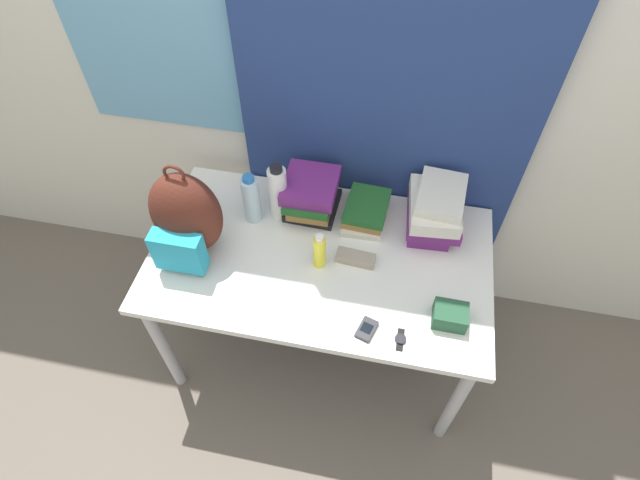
% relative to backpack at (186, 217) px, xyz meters
% --- Properties ---
extents(ground_plane, '(12.00, 12.00, 0.00)m').
position_rel_backpack_xyz_m(ground_plane, '(0.49, -0.33, -0.89)').
color(ground_plane, '#665B51').
extents(wall_back, '(6.00, 0.06, 2.50)m').
position_rel_backpack_xyz_m(wall_back, '(0.49, 0.52, 0.37)').
color(wall_back, silver).
rests_on(wall_back, ground_plane).
extents(curtain_blue, '(1.13, 0.04, 2.50)m').
position_rel_backpack_xyz_m(curtain_blue, '(0.66, 0.47, 0.36)').
color(curtain_blue, navy).
rests_on(curtain_blue, ground_plane).
extents(desk, '(1.32, 0.77, 0.71)m').
position_rel_backpack_xyz_m(desk, '(0.49, 0.06, -0.26)').
color(desk, silver).
rests_on(desk, ground_plane).
extents(backpack, '(0.27, 0.25, 0.43)m').
position_rel_backpack_xyz_m(backpack, '(0.00, 0.00, 0.00)').
color(backpack, '#512319').
rests_on(backpack, desk).
extents(book_stack_left, '(0.22, 0.25, 0.17)m').
position_rel_backpack_xyz_m(book_stack_left, '(0.41, 0.29, -0.09)').
color(book_stack_left, black).
rests_on(book_stack_left, desk).
extents(book_stack_center, '(0.18, 0.24, 0.09)m').
position_rel_backpack_xyz_m(book_stack_center, '(0.64, 0.29, -0.14)').
color(book_stack_center, silver).
rests_on(book_stack_center, desk).
extents(book_stack_right, '(0.22, 0.29, 0.20)m').
position_rel_backpack_xyz_m(book_stack_right, '(0.90, 0.29, -0.07)').
color(book_stack_right, '#6B2370').
rests_on(book_stack_right, desk).
extents(water_bottle, '(0.07, 0.07, 0.23)m').
position_rel_backpack_xyz_m(water_bottle, '(0.19, 0.20, -0.07)').
color(water_bottle, silver).
rests_on(water_bottle, desk).
extents(sports_bottle, '(0.07, 0.07, 0.27)m').
position_rel_backpack_xyz_m(sports_bottle, '(0.29, 0.24, -0.05)').
color(sports_bottle, white).
rests_on(sports_bottle, desk).
extents(sunscreen_bottle, '(0.05, 0.05, 0.17)m').
position_rel_backpack_xyz_m(sunscreen_bottle, '(0.50, 0.02, -0.10)').
color(sunscreen_bottle, yellow).
rests_on(sunscreen_bottle, desk).
extents(cell_phone, '(0.08, 0.10, 0.02)m').
position_rel_backpack_xyz_m(cell_phone, '(0.72, -0.23, -0.17)').
color(cell_phone, '#2D2D33').
rests_on(cell_phone, desk).
extents(sunglasses_case, '(0.15, 0.07, 0.04)m').
position_rel_backpack_xyz_m(sunglasses_case, '(0.63, 0.06, -0.16)').
color(sunglasses_case, gray).
rests_on(sunglasses_case, desk).
extents(camera_pouch, '(0.12, 0.10, 0.07)m').
position_rel_backpack_xyz_m(camera_pouch, '(0.99, -0.14, -0.14)').
color(camera_pouch, '#234C33').
rests_on(camera_pouch, desk).
extents(wristwatch, '(0.04, 0.09, 0.01)m').
position_rel_backpack_xyz_m(wristwatch, '(0.84, -0.24, -0.17)').
color(wristwatch, black).
rests_on(wristwatch, desk).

